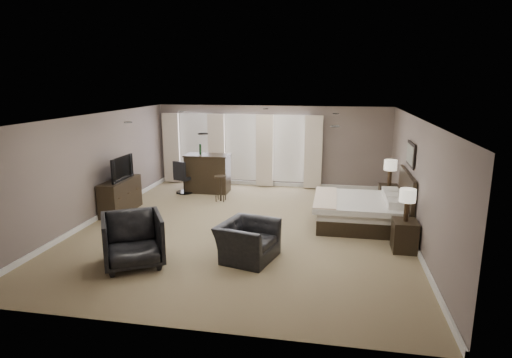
% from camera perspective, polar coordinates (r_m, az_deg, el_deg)
% --- Properties ---
extents(room, '(7.60, 8.60, 2.64)m').
position_cam_1_polar(room, '(9.75, -1.59, 0.67)').
color(room, '#877756').
rests_on(room, ground).
extents(window_bay, '(5.25, 0.20, 2.30)m').
position_cam_1_polar(window_bay, '(13.92, -2.07, 4.00)').
color(window_bay, silver).
rests_on(window_bay, room).
extents(bed, '(2.08, 1.98, 1.32)m').
position_cam_1_polar(bed, '(10.41, 13.33, -2.50)').
color(bed, silver).
rests_on(bed, ground).
extents(nightstand_near, '(0.47, 0.58, 0.63)m').
position_cam_1_polar(nightstand_near, '(9.23, 19.18, -7.15)').
color(nightstand_near, black).
rests_on(nightstand_near, ground).
extents(nightstand_far, '(0.49, 0.60, 0.66)m').
position_cam_1_polar(nightstand_far, '(11.97, 17.21, -2.36)').
color(nightstand_far, black).
rests_on(nightstand_far, ground).
extents(lamp_near, '(0.32, 0.32, 0.66)m').
position_cam_1_polar(lamp_near, '(9.04, 19.48, -3.30)').
color(lamp_near, beige).
rests_on(lamp_near, nightstand_near).
extents(lamp_far, '(0.34, 0.34, 0.69)m').
position_cam_1_polar(lamp_far, '(11.82, 17.43, 0.79)').
color(lamp_far, beige).
rests_on(lamp_far, nightstand_far).
extents(wall_art, '(0.04, 0.96, 0.56)m').
position_cam_1_polar(wall_art, '(10.31, 19.89, 3.12)').
color(wall_art, slate).
rests_on(wall_art, room).
extents(dresser, '(0.48, 1.50, 0.87)m').
position_cam_1_polar(dresser, '(11.72, -17.62, -2.18)').
color(dresser, black).
rests_on(dresser, ground).
extents(tv, '(0.62, 1.08, 0.14)m').
position_cam_1_polar(tv, '(11.60, -17.79, 0.23)').
color(tv, black).
rests_on(tv, dresser).
extents(armchair_near, '(0.99, 1.26, 0.97)m').
position_cam_1_polar(armchair_near, '(8.29, -1.13, -7.44)').
color(armchair_near, black).
rests_on(armchair_near, ground).
extents(armchair_far, '(1.41, 1.38, 1.08)m').
position_cam_1_polar(armchair_far, '(8.31, -16.12, -7.52)').
color(armchair_far, black).
rests_on(armchair_far, ground).
extents(bar_counter, '(1.36, 0.71, 1.18)m').
position_cam_1_polar(bar_counter, '(13.25, -6.45, 0.78)').
color(bar_counter, black).
rests_on(bar_counter, ground).
extents(bar_stool_left, '(0.40, 0.40, 0.69)m').
position_cam_1_polar(bar_stool_left, '(14.17, -8.77, 0.48)').
color(bar_stool_left, black).
rests_on(bar_stool_left, ground).
extents(bar_stool_right, '(0.36, 0.36, 0.74)m').
position_cam_1_polar(bar_stool_right, '(12.25, -4.74, -1.27)').
color(bar_stool_right, black).
rests_on(bar_stool_right, ground).
extents(desk_chair, '(0.67, 0.67, 1.02)m').
position_cam_1_polar(desk_chair, '(13.22, -9.54, 0.29)').
color(desk_chair, black).
rests_on(desk_chair, ground).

